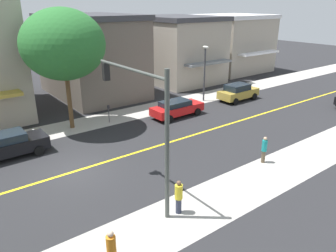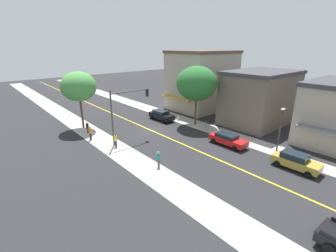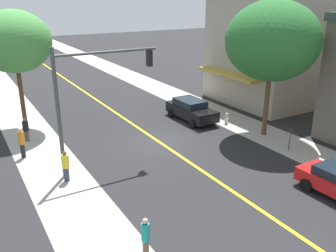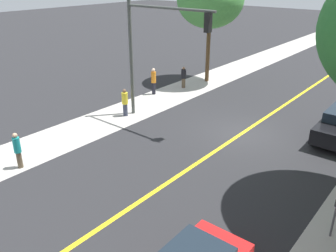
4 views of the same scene
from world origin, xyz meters
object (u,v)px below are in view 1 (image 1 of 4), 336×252
at_px(red_sedan_left_curb, 177,108).
at_px(pedestrian_yellow_shirt, 179,196).
at_px(parking_meter, 109,111).
at_px(pedestrian_orange_shirt, 112,251).
at_px(street_tree_left_near, 63,45).
at_px(traffic_light_mast, 144,112).
at_px(gold_sedan_left_curb, 238,92).
at_px(pedestrian_teal_shirt, 264,149).
at_px(fire_hydrant, 34,135).
at_px(street_lamp, 205,67).
at_px(black_sedan_left_curb, 8,145).

xyz_separation_m(red_sedan_left_curb, pedestrian_yellow_shirt, (10.68, -8.43, 0.12)).
xyz_separation_m(parking_meter, pedestrian_orange_shirt, (14.21, -7.28, 0.04)).
xyz_separation_m(street_tree_left_near, red_sedan_left_curb, (2.84, 8.12, -5.55)).
bearing_deg(traffic_light_mast, pedestrian_yellow_shirt, -161.07).
xyz_separation_m(parking_meter, traffic_light_mast, (11.05, -3.75, 3.59)).
bearing_deg(gold_sedan_left_curb, traffic_light_mast, -153.11).
relative_size(street_tree_left_near, pedestrian_teal_shirt, 5.29).
relative_size(red_sedan_left_curb, pedestrian_orange_shirt, 2.51).
xyz_separation_m(fire_hydrant, traffic_light_mast, (10.98, 2.16, 4.14)).
relative_size(red_sedan_left_curb, pedestrian_teal_shirt, 2.79).
height_order(traffic_light_mast, pedestrian_yellow_shirt, traffic_light_mast).
bearing_deg(fire_hydrant, pedestrian_yellow_shirt, 12.23).
relative_size(street_tree_left_near, gold_sedan_left_curb, 2.02).
distance_m(street_tree_left_near, parking_meter, 6.10).
xyz_separation_m(street_lamp, pedestrian_yellow_shirt, (12.81, -13.53, -2.51)).
bearing_deg(fire_hydrant, pedestrian_orange_shirt, -5.55).
bearing_deg(pedestrian_orange_shirt, fire_hydrant, 167.48).
relative_size(parking_meter, red_sedan_left_curb, 0.31).
xyz_separation_m(street_lamp, gold_sedan_left_curb, (1.94, 2.81, -2.54)).
bearing_deg(pedestrian_orange_shirt, street_lamp, 121.81).
xyz_separation_m(traffic_light_mast, street_lamp, (-11.04, 14.14, -1.16)).
bearing_deg(fire_hydrant, red_sedan_left_curb, 79.53).
relative_size(street_tree_left_near, red_sedan_left_curb, 1.90).
distance_m(red_sedan_left_curb, pedestrian_teal_shirt, 9.91).
distance_m(gold_sedan_left_curb, pedestrian_teal_shirt, 13.53).
bearing_deg(street_lamp, pedestrian_teal_shirt, -27.62).
bearing_deg(black_sedan_left_curb, fire_hydrant, 40.74).
bearing_deg(traffic_light_mast, street_tree_left_near, -4.45).
bearing_deg(parking_meter, red_sedan_left_curb, 68.01).
height_order(traffic_light_mast, black_sedan_left_curb, traffic_light_mast).
bearing_deg(black_sedan_left_curb, parking_meter, 12.57).
relative_size(fire_hydrant, pedestrian_orange_shirt, 0.45).
bearing_deg(street_lamp, parking_meter, -90.04).
distance_m(fire_hydrant, parking_meter, 5.93).
bearing_deg(traffic_light_mast, parking_meter, -18.75).
bearing_deg(pedestrian_teal_shirt, red_sedan_left_curb, -117.27).
relative_size(pedestrian_yellow_shirt, pedestrian_teal_shirt, 1.00).
bearing_deg(fire_hydrant, gold_sedan_left_curb, 84.38).
xyz_separation_m(red_sedan_left_curb, gold_sedan_left_curb, (-0.19, 7.91, 0.09)).
distance_m(traffic_light_mast, street_lamp, 17.98).
distance_m(gold_sedan_left_curb, pedestrian_orange_shirt, 23.87).
distance_m(black_sedan_left_curb, pedestrian_orange_shirt, 12.36).
height_order(traffic_light_mast, pedestrian_teal_shirt, traffic_light_mast).
height_order(street_tree_left_near, black_sedan_left_curb, street_tree_left_near).
bearing_deg(black_sedan_left_curb, street_tree_left_near, 26.04).
height_order(fire_hydrant, street_lamp, street_lamp).
bearing_deg(pedestrian_yellow_shirt, fire_hydrant, -153.49).
xyz_separation_m(parking_meter, gold_sedan_left_curb, (1.95, 13.20, -0.11)).
height_order(gold_sedan_left_curb, pedestrian_teal_shirt, pedestrian_teal_shirt).
bearing_deg(street_tree_left_near, pedestrian_teal_shirt, 28.75).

